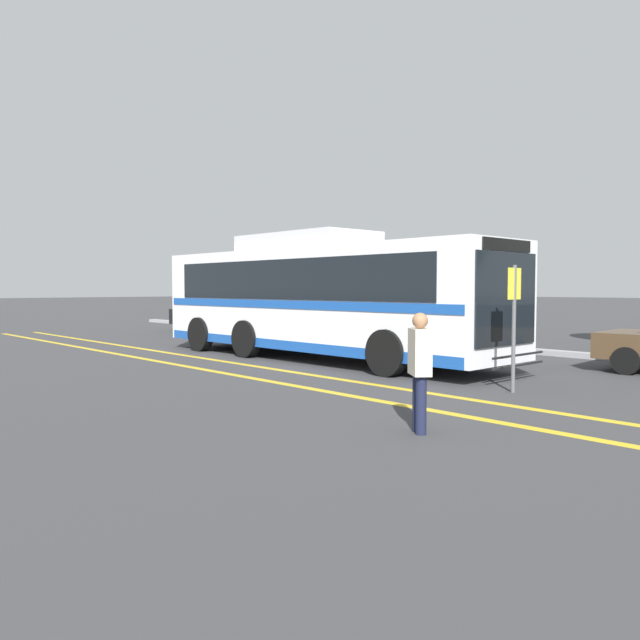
{
  "coord_description": "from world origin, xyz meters",
  "views": [
    {
      "loc": [
        11.84,
        -11.21,
        1.87
      ],
      "look_at": [
        -0.19,
        -0.17,
        1.02
      ],
      "focal_mm": 35.0,
      "sensor_mm": 36.0,
      "label": 1
    }
  ],
  "objects_px": {
    "parked_car_0": "(218,315)",
    "pedestrian_0": "(420,366)",
    "transit_bus": "(320,296)",
    "bus_stop_sign": "(514,312)",
    "parked_car_1": "(310,322)",
    "parked_car_2": "(448,329)"
  },
  "relations": [
    {
      "from": "transit_bus",
      "to": "parked_car_0",
      "type": "height_order",
      "value": "transit_bus"
    },
    {
      "from": "transit_bus",
      "to": "parked_car_1",
      "type": "bearing_deg",
      "value": -129.71
    },
    {
      "from": "pedestrian_0",
      "to": "bus_stop_sign",
      "type": "relative_size",
      "value": 0.68
    },
    {
      "from": "parked_car_0",
      "to": "pedestrian_0",
      "type": "xyz_separation_m",
      "value": [
        17.05,
        -8.1,
        0.16
      ]
    },
    {
      "from": "parked_car_1",
      "to": "pedestrian_0",
      "type": "relative_size",
      "value": 2.99
    },
    {
      "from": "transit_bus",
      "to": "bus_stop_sign",
      "type": "bearing_deg",
      "value": 80.12
    },
    {
      "from": "parked_car_1",
      "to": "bus_stop_sign",
      "type": "xyz_separation_m",
      "value": [
        10.58,
        -4.57,
        0.77
      ]
    },
    {
      "from": "transit_bus",
      "to": "bus_stop_sign",
      "type": "height_order",
      "value": "transit_bus"
    },
    {
      "from": "parked_car_1",
      "to": "parked_car_2",
      "type": "bearing_deg",
      "value": 89.9
    },
    {
      "from": "parked_car_0",
      "to": "parked_car_2",
      "type": "xyz_separation_m",
      "value": [
        11.44,
        0.25,
        -0.02
      ]
    },
    {
      "from": "bus_stop_sign",
      "to": "transit_bus",
      "type": "bearing_deg",
      "value": -99.88
    },
    {
      "from": "parked_car_1",
      "to": "bus_stop_sign",
      "type": "height_order",
      "value": "bus_stop_sign"
    },
    {
      "from": "parked_car_1",
      "to": "parked_car_2",
      "type": "xyz_separation_m",
      "value": [
        5.81,
        0.08,
        0.03
      ]
    },
    {
      "from": "bus_stop_sign",
      "to": "parked_car_2",
      "type": "bearing_deg",
      "value": -134.75
    },
    {
      "from": "parked_car_0",
      "to": "parked_car_2",
      "type": "height_order",
      "value": "parked_car_0"
    },
    {
      "from": "parked_car_2",
      "to": "pedestrian_0",
      "type": "xyz_separation_m",
      "value": [
        5.6,
        -8.35,
        0.18
      ]
    },
    {
      "from": "parked_car_2",
      "to": "parked_car_1",
      "type": "bearing_deg",
      "value": 92.88
    },
    {
      "from": "transit_bus",
      "to": "parked_car_2",
      "type": "bearing_deg",
      "value": 157.52
    },
    {
      "from": "parked_car_0",
      "to": "parked_car_2",
      "type": "distance_m",
      "value": 11.45
    },
    {
      "from": "parked_car_2",
      "to": "transit_bus",
      "type": "bearing_deg",
      "value": 160.17
    },
    {
      "from": "parked_car_1",
      "to": "pedestrian_0",
      "type": "distance_m",
      "value": 14.1
    },
    {
      "from": "transit_bus",
      "to": "bus_stop_sign",
      "type": "xyz_separation_m",
      "value": [
        6.24,
        -1.03,
        -0.21
      ]
    }
  ]
}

